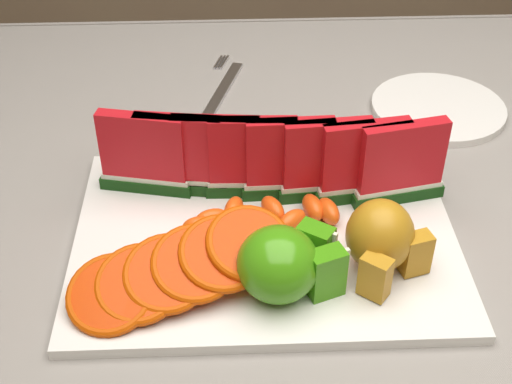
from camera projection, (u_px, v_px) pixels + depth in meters
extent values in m
cube|color=#472B1C|center=(333.00, 228.00, 0.81)|extent=(1.40, 0.90, 0.03)
cube|color=gray|center=(334.00, 215.00, 0.80)|extent=(1.52, 1.02, 0.01)
cube|color=gray|center=(294.00, 72.00, 1.26)|extent=(1.52, 0.01, 0.20)
cube|color=silver|center=(265.00, 237.00, 0.75)|extent=(0.40, 0.30, 0.01)
ellipsoid|color=#2C891B|center=(278.00, 264.00, 0.66)|extent=(0.08, 0.08, 0.07)
cube|color=#2C891B|center=(326.00, 273.00, 0.67)|extent=(0.04, 0.03, 0.05)
cube|color=beige|center=(332.00, 273.00, 0.67)|extent=(0.03, 0.02, 0.05)
cube|color=#2C891B|center=(315.00, 249.00, 0.69)|extent=(0.04, 0.04, 0.05)
cube|color=beige|center=(321.00, 248.00, 0.70)|extent=(0.03, 0.02, 0.05)
ellipsoid|color=#B18619|center=(380.00, 235.00, 0.69)|extent=(0.08, 0.08, 0.07)
cube|color=#B18619|center=(375.00, 277.00, 0.67)|extent=(0.03, 0.03, 0.04)
cube|color=#B18619|center=(416.00, 253.00, 0.69)|extent=(0.03, 0.03, 0.04)
cylinder|color=silver|center=(438.00, 108.00, 0.97)|extent=(0.23, 0.23, 0.01)
cube|color=silver|center=(222.00, 92.00, 1.00)|extent=(0.06, 0.17, 0.00)
cube|color=silver|center=(218.00, 62.00, 1.08)|extent=(0.01, 0.04, 0.00)
cube|color=silver|center=(221.00, 62.00, 1.08)|extent=(0.01, 0.04, 0.00)
cube|color=silver|center=(225.00, 62.00, 1.08)|extent=(0.01, 0.04, 0.00)
cube|color=#093E13|center=(147.00, 184.00, 0.81)|extent=(0.11, 0.04, 0.01)
cube|color=silver|center=(146.00, 177.00, 0.80)|extent=(0.10, 0.04, 0.01)
cube|color=red|center=(142.00, 146.00, 0.78)|extent=(0.10, 0.04, 0.08)
cube|color=#093E13|center=(182.00, 185.00, 0.81)|extent=(0.11, 0.04, 0.01)
cube|color=silver|center=(181.00, 178.00, 0.80)|extent=(0.10, 0.03, 0.01)
cube|color=red|center=(179.00, 147.00, 0.77)|extent=(0.10, 0.03, 0.08)
cube|color=#093E13|center=(217.00, 187.00, 0.80)|extent=(0.11, 0.03, 0.01)
cube|color=silver|center=(217.00, 180.00, 0.80)|extent=(0.10, 0.03, 0.01)
cube|color=red|center=(216.00, 149.00, 0.77)|extent=(0.10, 0.02, 0.08)
cube|color=#093E13|center=(253.00, 188.00, 0.80)|extent=(0.11, 0.02, 0.01)
cube|color=silver|center=(253.00, 181.00, 0.79)|extent=(0.10, 0.02, 0.01)
cube|color=red|center=(253.00, 150.00, 0.77)|extent=(0.10, 0.02, 0.08)
cube|color=#093E13|center=(289.00, 190.00, 0.80)|extent=(0.11, 0.02, 0.01)
cube|color=silver|center=(289.00, 182.00, 0.79)|extent=(0.10, 0.02, 0.01)
cube|color=red|center=(290.00, 151.00, 0.77)|extent=(0.10, 0.02, 0.08)
cube|color=#093E13|center=(324.00, 191.00, 0.80)|extent=(0.11, 0.03, 0.01)
cube|color=silver|center=(325.00, 184.00, 0.79)|extent=(0.10, 0.03, 0.01)
cube|color=red|center=(327.00, 153.00, 0.76)|extent=(0.10, 0.02, 0.08)
cube|color=#093E13|center=(361.00, 192.00, 0.79)|extent=(0.11, 0.04, 0.01)
cube|color=silver|center=(361.00, 185.00, 0.79)|extent=(0.10, 0.03, 0.01)
cube|color=red|center=(365.00, 154.00, 0.76)|extent=(0.10, 0.03, 0.08)
cube|color=#093E13|center=(397.00, 194.00, 0.79)|extent=(0.11, 0.04, 0.01)
cube|color=silver|center=(398.00, 187.00, 0.79)|extent=(0.10, 0.04, 0.01)
cube|color=red|center=(403.00, 156.00, 0.76)|extent=(0.10, 0.04, 0.08)
cylinder|color=#E73400|center=(111.00, 294.00, 0.66)|extent=(0.09, 0.09, 0.03)
torus|color=red|center=(111.00, 294.00, 0.66)|extent=(0.10, 0.10, 0.04)
cylinder|color=#E73400|center=(139.00, 284.00, 0.66)|extent=(0.08, 0.08, 0.03)
torus|color=red|center=(139.00, 284.00, 0.66)|extent=(0.09, 0.09, 0.04)
cylinder|color=#E73400|center=(167.00, 273.00, 0.67)|extent=(0.08, 0.08, 0.03)
torus|color=red|center=(167.00, 273.00, 0.67)|extent=(0.09, 0.09, 0.04)
cylinder|color=#E73400|center=(195.00, 263.00, 0.67)|extent=(0.09, 0.09, 0.03)
torus|color=red|center=(195.00, 263.00, 0.67)|extent=(0.10, 0.10, 0.04)
cylinder|color=#E73400|center=(222.00, 253.00, 0.68)|extent=(0.09, 0.09, 0.03)
torus|color=red|center=(222.00, 253.00, 0.68)|extent=(0.11, 0.10, 0.04)
cylinder|color=#E73400|center=(249.00, 243.00, 0.68)|extent=(0.10, 0.10, 0.03)
torus|color=red|center=(249.00, 243.00, 0.68)|extent=(0.11, 0.11, 0.04)
cylinder|color=#E73400|center=(164.00, 162.00, 0.83)|extent=(0.08, 0.08, 0.03)
torus|color=red|center=(164.00, 162.00, 0.83)|extent=(0.09, 0.09, 0.03)
cylinder|color=#E73400|center=(205.00, 159.00, 0.83)|extent=(0.09, 0.09, 0.03)
torus|color=red|center=(205.00, 159.00, 0.83)|extent=(0.10, 0.10, 0.03)
cylinder|color=#E73400|center=(246.00, 156.00, 0.83)|extent=(0.09, 0.09, 0.03)
torus|color=red|center=(246.00, 156.00, 0.83)|extent=(0.11, 0.11, 0.03)
cylinder|color=#E73400|center=(288.00, 153.00, 0.83)|extent=(0.10, 0.10, 0.03)
torus|color=red|center=(288.00, 153.00, 0.83)|extent=(0.11, 0.11, 0.03)
ellipsoid|color=#DD4C24|center=(200.00, 227.00, 0.74)|extent=(0.04, 0.02, 0.02)
ellipsoid|color=#DD4C24|center=(212.00, 219.00, 0.75)|extent=(0.04, 0.03, 0.02)
ellipsoid|color=#DD4C24|center=(234.00, 210.00, 0.76)|extent=(0.03, 0.04, 0.02)
ellipsoid|color=#DD4C24|center=(247.00, 222.00, 0.75)|extent=(0.03, 0.04, 0.02)
ellipsoid|color=#DD4C24|center=(273.00, 209.00, 0.76)|extent=(0.03, 0.04, 0.02)
ellipsoid|color=#DD4C24|center=(292.00, 221.00, 0.75)|extent=(0.04, 0.04, 0.02)
ellipsoid|color=#DD4C24|center=(313.00, 207.00, 0.77)|extent=(0.03, 0.04, 0.02)
ellipsoid|color=#DD4C24|center=(328.00, 211.00, 0.76)|extent=(0.03, 0.04, 0.02)
ellipsoid|color=#DD4C24|center=(368.00, 224.00, 0.74)|extent=(0.04, 0.03, 0.02)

